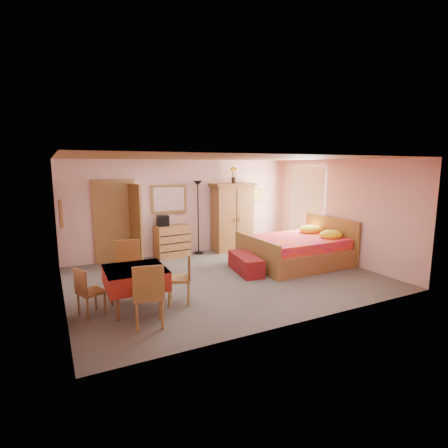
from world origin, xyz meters
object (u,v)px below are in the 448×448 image
wall_mirror (169,199)px  chair_south (148,294)px  bench (246,264)px  sunflower_vase (234,175)px  floor_lamp (198,218)px  chair_north (127,269)px  bed (295,242)px  stereo (163,221)px  dining_table (136,289)px  chair_east (179,278)px  chair_west (91,291)px  chest_of_drawers (172,241)px  wardrobe (232,217)px

wall_mirror → chair_south: 4.45m
bench → sunflower_vase: bearing=68.9°
wall_mirror → floor_lamp: size_ratio=0.48×
floor_lamp → chair_north: size_ratio=1.97×
floor_lamp → bed: floor_lamp is taller
stereo → sunflower_vase: size_ratio=0.64×
wall_mirror → dining_table: wall_mirror is taller
chair_east → wall_mirror: bearing=6.4°
dining_table → chair_west: (-0.71, 0.07, 0.05)m
wall_mirror → chest_of_drawers: bearing=-87.6°
floor_lamp → chair_west: 4.42m
wall_mirror → chair_east: 3.63m
wardrobe → sunflower_vase: bearing=15.6°
dining_table → chair_north: 0.73m
chair_south → bed: bearing=33.7°
floor_lamp → chair_north: floor_lamp is taller
dining_table → floor_lamp: bearing=51.5°
chair_north → chair_east: size_ratio=1.13×
chair_north → bed: bearing=-160.0°
chest_of_drawers → bench: chest_of_drawers is taller
chest_of_drawers → bench: (1.05, -2.10, -0.23)m
bed → dining_table: bearing=-166.6°
wardrobe → dining_table: bearing=-140.0°
wardrobe → chair_north: size_ratio=1.89×
chair_north → chair_south: bearing=107.1°
chair_north → dining_table: bearing=105.6°
chest_of_drawers → chair_south: chair_south is taller
bench → wall_mirror: bearing=114.6°
sunflower_vase → stereo: bearing=177.4°
bed → dining_table: bed is taller
wall_mirror → stereo: 0.62m
wardrobe → bench: wardrobe is taller
floor_lamp → bed: (1.73, -2.10, -0.46)m
sunflower_vase → bed: size_ratio=0.20×
wardrobe → bed: 2.17m
stereo → chair_south: (-1.42, -3.83, -0.49)m
floor_lamp → chair_south: floor_lamp is taller
chair_east → chest_of_drawers: bearing=5.4°
wall_mirror → bed: 3.53m
chair_west → bench: bearing=82.6°
chest_of_drawers → chair_north: bearing=-130.6°
dining_table → chair_east: 0.76m
chair_west → stereo: bearing=122.7°
chest_of_drawers → floor_lamp: (0.77, 0.03, 0.59)m
wall_mirror → chair_west: wall_mirror is taller
wall_mirror → chair_west: bearing=-124.4°
chest_of_drawers → wall_mirror: (0.00, 0.21, 1.12)m
sunflower_vase → bench: bearing=-111.1°
chair_south → chair_north: 1.45m
wardrobe → bed: bearing=-71.3°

